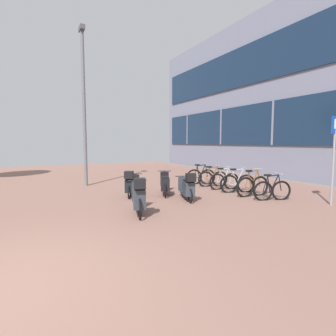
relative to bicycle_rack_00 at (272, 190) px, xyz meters
The scene contains 13 objects.
ground 6.61m from the bicycle_rack_00, 160.06° to the right, with size 21.00×40.00×0.13m.
bicycle_rack_00 is the anchor object (origin of this frame).
bicycle_rack_01 0.78m from the bicycle_rack_00, 95.77° to the left, with size 1.38×0.48×1.01m.
bicycle_rack_02 1.56m from the bicycle_rack_00, 92.26° to the left, with size 1.32×0.57×0.98m.
bicycle_rack_03 2.34m from the bicycle_rack_00, 91.27° to the left, with size 1.32×0.48×0.94m.
bicycle_rack_04 3.12m from the bicycle_rack_00, 90.61° to the left, with size 1.26×0.54×0.94m.
bicycle_rack_05 3.90m from the bicycle_rack_00, 91.66° to the left, with size 1.24×0.60×0.98m.
scooter_near 4.51m from the bicycle_rack_00, behind, with size 0.79×1.63×1.04m.
scooter_mid 3.61m from the bicycle_rack_00, 137.84° to the left, with size 0.94×1.68×0.82m.
scooter_far 2.76m from the bicycle_rack_00, 152.95° to the left, with size 0.80×1.59×0.95m.
scooter_extra 4.71m from the bicycle_rack_00, 144.66° to the left, with size 1.07×1.60×0.95m.
parking_sign 2.11m from the bicycle_rack_00, 52.16° to the right, with size 0.40×0.07×2.63m.
lamp_post 8.26m from the bicycle_rack_00, 129.34° to the left, with size 0.20×0.52×6.66m.
Camera 1 is at (0.64, -3.80, 1.88)m, focal length 28.69 mm.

